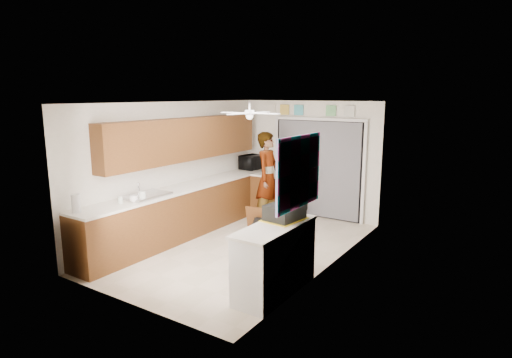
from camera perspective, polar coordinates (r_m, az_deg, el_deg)
The scene contains 40 objects.
floor at distance 7.61m, azimuth -1.67°, elevation -9.02°, with size 5.00×5.00×0.00m, color beige.
ceiling at distance 7.14m, azimuth -1.78°, elevation 10.16°, with size 5.00×5.00×0.00m, color white.
wall_back at distance 9.40m, azimuth 7.02°, elevation 2.69°, with size 3.20×3.20×0.00m, color white.
wall_front at distance 5.46m, azimuth -16.91°, elevation -3.93°, with size 3.20×3.20×0.00m, color white.
wall_left at distance 8.27m, azimuth -10.86°, elevation 1.41°, with size 5.00×5.00×0.00m, color white.
wall_right at distance 6.51m, azimuth 9.92°, elevation -1.21°, with size 5.00×5.00×0.00m, color white.
left_base_cabinets at distance 8.25m, azimuth -9.15°, elevation -4.27°, with size 0.60×4.80×0.90m, color brown.
left_countertop at distance 8.13m, azimuth -9.20°, elevation -1.08°, with size 0.62×4.80×0.04m, color white.
upper_cabinets at distance 8.24m, azimuth -9.23°, elevation 5.28°, with size 0.32×4.00×0.80m, color brown.
sink_basin at distance 7.43m, azimuth -14.39°, elevation -2.18°, with size 0.50×0.76×0.06m, color silver.
faucet at distance 7.55m, azimuth -15.40°, elevation -1.28°, with size 0.03×0.03×0.22m, color silver.
peninsula_base at distance 9.35m, azimuth 2.80°, elevation -2.28°, with size 1.00×0.60×0.90m, color brown.
peninsula_top at distance 9.25m, azimuth 2.82°, elevation 0.55°, with size 1.04×0.64×0.04m, color white.
back_opening_recess at distance 9.30m, azimuth 8.29°, elevation 1.31°, with size 2.00×0.06×2.10m, color black.
curtain_panel at distance 9.26m, azimuth 8.19°, elevation 1.28°, with size 1.90×0.03×2.05m, color gray.
door_trim_left at distance 9.74m, azimuth 2.77°, elevation 1.86°, with size 0.06×0.04×2.10m, color white.
door_trim_right at distance 8.90m, azimuth 14.17°, elevation 0.64°, with size 0.06×0.04×2.10m, color white.
door_trim_head at distance 9.15m, azimuth 8.40°, elevation 7.90°, with size 2.10×0.04×0.06m, color white.
header_frame_0 at distance 9.56m, azimuth 3.82°, elevation 9.21°, with size 0.22×0.02×0.22m, color gold.
header_frame_1 at distance 9.39m, azimuth 5.71°, elevation 9.14°, with size 0.22×0.02×0.22m, color #47B1BF.
header_frame_3 at distance 9.07m, azimuth 9.96°, elevation 8.96°, with size 0.22×0.02×0.22m, color #6CBD75.
header_frame_4 at distance 8.92m, azimuth 12.35°, elevation 8.83°, with size 0.22×0.02×0.22m, color silver.
route66_sign at distance 9.73m, azimuth 2.00°, elevation 9.26°, with size 0.22×0.02×0.26m, color silver.
right_counter_base at distance 5.82m, azimuth 2.57°, elevation -10.80°, with size 0.50×1.40×0.90m, color white.
right_counter_top at distance 5.67m, azimuth 2.52°, elevation -6.37°, with size 0.54×1.44×0.04m, color white.
abstract_painting at distance 5.55m, azimuth 5.77°, elevation 0.97°, with size 0.03×1.15×0.95m, color #F058D2.
ceiling_fan at distance 7.31m, azimuth -0.87°, elevation 8.78°, with size 1.14×1.14×0.24m, color white.
microwave at distance 9.85m, azimuth -0.42°, elevation 2.28°, with size 0.59×0.40×0.32m, color black.
cup at distance 7.11m, azimuth -16.00°, elevation -2.55°, with size 0.13×0.13×0.10m, color white.
jar_a at distance 7.18m, azimuth -14.89°, elevation -2.18°, with size 0.11×0.11×0.15m, color silver.
jar_b at distance 7.08m, azimuth -17.66°, elevation -2.67°, with size 0.08×0.08×0.11m, color silver.
paper_towel_roll at distance 6.74m, azimuth -22.88°, elevation -3.03°, with size 0.13×0.13×0.27m, color white.
suitcase at distance 5.88m, azimuth 3.83°, elevation -4.40°, with size 0.39×0.51×0.22m, color black.
suitcase_rim at distance 5.92m, azimuth 3.82°, elevation -5.42°, with size 0.44×0.58×0.02m, color yellow.
suitcase_lid at distance 6.07m, azimuth 5.21°, elevation -1.50°, with size 0.42×0.03×0.50m, color black.
cardboard_box at distance 6.23m, azimuth 0.35°, elevation -12.66°, with size 0.35×0.26×0.22m, color #A97D35.
navy_crate at distance 6.31m, azimuth -1.57°, elevation -12.38°, with size 0.35×0.29×0.21m, color #161737.
cabinet_door_panel at distance 8.19m, azimuth -0.08°, elevation -5.52°, with size 0.36×0.03×0.55m, color brown.
man at distance 8.85m, azimuth 1.60°, elevation 0.21°, with size 0.69×0.45×1.88m, color white.
dog at distance 8.19m, azimuth 1.02°, elevation -6.06°, with size 0.22×0.51×0.40m, color black.
Camera 1 is at (4.08, -5.85, 2.63)m, focal length 30.00 mm.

